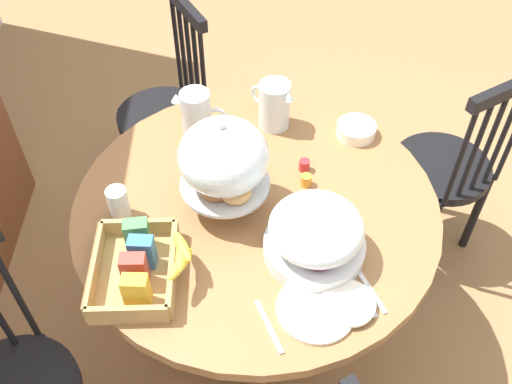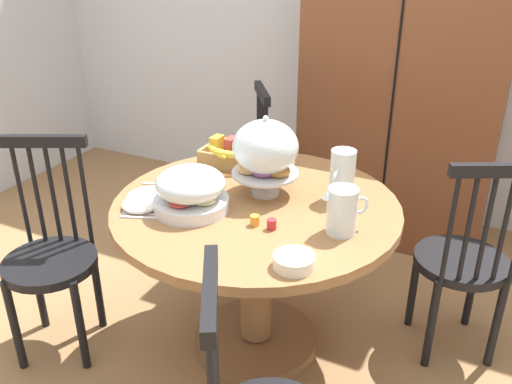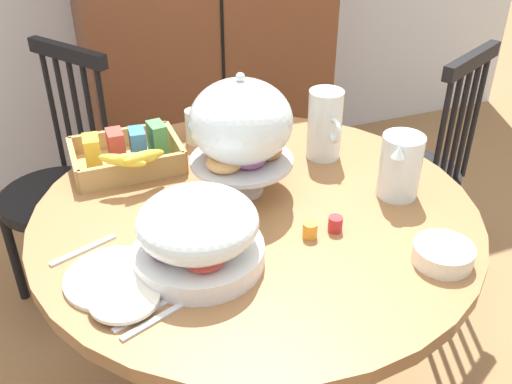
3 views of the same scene
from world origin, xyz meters
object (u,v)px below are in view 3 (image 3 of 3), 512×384
dining_table (256,271)px  fruit_platter_covered (198,233)px  drinking_glass (195,126)px  windsor_chair_near_window (413,177)px  pastry_stand_with_dome (241,127)px  windsor_chair_by_cabinet (61,194)px  orange_juice_pitcher (325,127)px  milk_pitcher (400,168)px  cereal_bowl (443,254)px  china_plate_small (124,299)px  china_plate_large (114,277)px  cereal_basket (127,154)px

dining_table → fruit_platter_covered: fruit_platter_covered is taller
drinking_glass → windsor_chair_near_window: bearing=-3.2°
windsor_chair_near_window → fruit_platter_covered: (-1.01, -0.54, 0.37)m
pastry_stand_with_dome → drinking_glass: 0.36m
drinking_glass → dining_table: bearing=-84.8°
windsor_chair_by_cabinet → orange_juice_pitcher: windsor_chair_by_cabinet is taller
windsor_chair_by_cabinet → milk_pitcher: bearing=-43.7°
pastry_stand_with_dome → orange_juice_pitcher: (0.30, 0.10, -0.10)m
fruit_platter_covered → cereal_bowl: 0.57m
milk_pitcher → drinking_glass: milk_pitcher is taller
orange_juice_pitcher → china_plate_small: size_ratio=1.42×
china_plate_small → pastry_stand_with_dome: bearing=41.0°
pastry_stand_with_dome → cereal_bowl: size_ratio=2.46×
windsor_chair_by_cabinet → cereal_bowl: size_ratio=6.96×
windsor_chair_by_cabinet → china_plate_large: 0.95m
pastry_stand_with_dome → china_plate_small: pastry_stand_with_dome is taller
drinking_glass → china_plate_large: bearing=-122.1°
dining_table → drinking_glass: drinking_glass is taller
dining_table → china_plate_small: 0.52m
china_plate_large → windsor_chair_near_window: bearing=23.8°
milk_pitcher → china_plate_small: milk_pitcher is taller
windsor_chair_by_cabinet → pastry_stand_with_dome: (0.47, -0.65, 0.48)m
dining_table → cereal_basket: cereal_basket is taller
milk_pitcher → china_plate_large: (-0.79, -0.08, -0.07)m
china_plate_small → drinking_glass: size_ratio=1.36×
windsor_chair_near_window → milk_pitcher: size_ratio=5.48×
windsor_chair_near_window → pastry_stand_with_dome: (-0.81, -0.28, 0.48)m
orange_juice_pitcher → cereal_bowl: orange_juice_pitcher is taller
pastry_stand_with_dome → china_plate_large: size_ratio=1.56×
windsor_chair_near_window → fruit_platter_covered: 1.21m
pastry_stand_with_dome → fruit_platter_covered: pastry_stand_with_dome is taller
orange_juice_pitcher → drinking_glass: (-0.34, 0.23, -0.04)m
windsor_chair_near_window → orange_juice_pitcher: size_ratio=4.59×
drinking_glass → fruit_platter_covered: bearing=-105.7°
fruit_platter_covered → pastry_stand_with_dome: bearing=52.5°
fruit_platter_covered → drinking_glass: size_ratio=2.73×
drinking_glass → orange_juice_pitcher: bearing=-34.7°
orange_juice_pitcher → dining_table: bearing=-146.9°
cereal_basket → china_plate_large: cereal_basket is taller
windsor_chair_by_cabinet → milk_pitcher: 1.25m
china_plate_large → pastry_stand_with_dome: bearing=32.0°
china_plate_small → cereal_bowl: bearing=-10.0°
windsor_chair_near_window → cereal_bowl: bearing=-123.0°
pastry_stand_with_dome → china_plate_small: 0.54m
cereal_bowl → china_plate_small: bearing=170.0°
cereal_bowl → windsor_chair_near_window: bearing=57.0°
fruit_platter_covered → china_plate_small: (-0.19, -0.08, -0.07)m
china_plate_large → drinking_glass: bearing=57.9°
orange_juice_pitcher → milk_pitcher: orange_juice_pitcher is taller
fruit_platter_covered → cereal_bowl: (0.52, -0.20, -0.06)m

